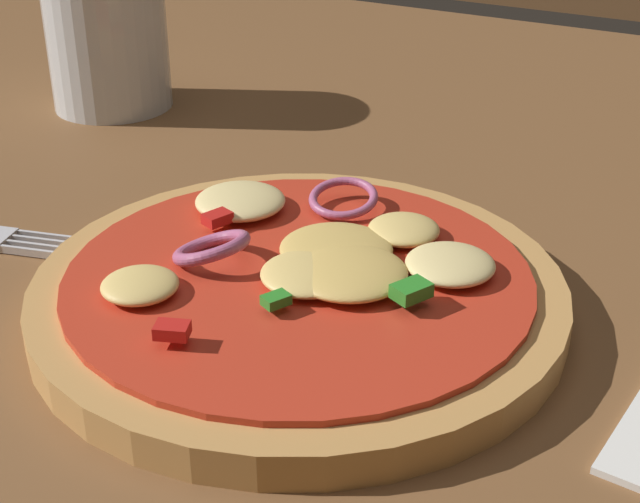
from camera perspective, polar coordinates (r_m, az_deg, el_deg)
name	(u,v)px	position (r m, az deg, el deg)	size (l,w,h in m)	color
dining_table	(325,332)	(0.43, 0.30, -4.92)	(1.36, 1.05, 0.03)	brown
pizza	(300,287)	(0.41, -1.20, -2.20)	(0.23, 0.23, 0.03)	tan
beer_glass	(108,41)	(0.66, -12.81, 12.41)	(0.08, 0.08, 0.11)	silver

